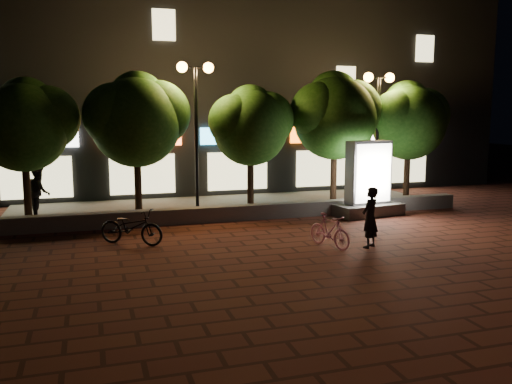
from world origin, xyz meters
name	(u,v)px	position (x,y,z in m)	size (l,w,h in m)	color
ground	(291,247)	(0.00, 0.00, 0.00)	(80.00, 80.00, 0.00)	#502319
retaining_wall	(248,212)	(0.00, 4.00, 0.25)	(16.00, 0.45, 0.50)	slate
sidewalk	(230,206)	(0.00, 6.50, 0.04)	(16.00, 5.00, 0.08)	slate
building_block	(195,83)	(-0.01, 12.99, 5.00)	(28.00, 8.12, 11.30)	black
tree_far_left	(25,122)	(-6.95, 5.46, 3.29)	(3.36, 2.80, 4.63)	black
tree_left	(137,116)	(-3.45, 5.46, 3.44)	(3.60, 3.00, 4.89)	black
tree_mid	(251,123)	(0.55, 5.46, 3.22)	(3.24, 2.70, 4.50)	black
tree_right	(336,113)	(3.86, 5.46, 3.57)	(3.72, 3.10, 5.07)	black
tree_far_right	(409,118)	(7.05, 5.46, 3.37)	(3.48, 2.90, 4.76)	black
street_lamp_left	(196,99)	(-1.50, 5.20, 4.03)	(1.26, 0.36, 5.18)	black
street_lamp_right	(378,104)	(5.50, 5.20, 3.89)	(1.26, 0.36, 4.98)	black
ad_kiosk	(368,185)	(4.22, 3.50, 1.05)	(2.57, 1.57, 2.61)	slate
scooter_pink	(329,231)	(0.99, -0.28, 0.45)	(0.42, 1.50, 0.90)	#F596C8
rider	(370,217)	(2.00, -0.62, 0.82)	(0.60, 0.39, 1.63)	black
scooter_parked	(131,227)	(-4.04, 1.62, 0.49)	(0.65, 1.87, 0.98)	black
pedestrian	(39,192)	(-6.69, 6.01, 0.96)	(0.85, 0.66, 1.75)	black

